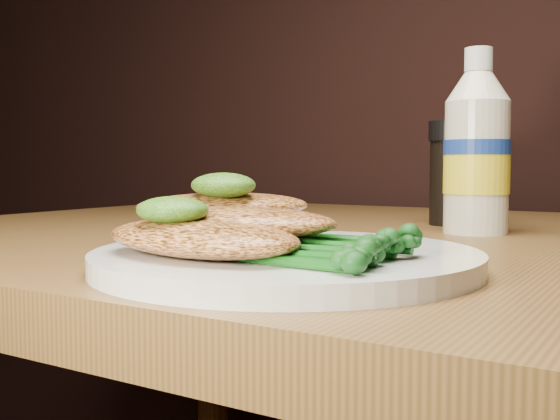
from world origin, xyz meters
The scene contains 9 objects.
plate centered at (-0.01, 0.79, 0.76)m, with size 0.26×0.26×0.01m, color silver.
chicken_front centered at (-0.04, 0.73, 0.78)m, with size 0.15×0.08×0.02m, color #D18042.
chicken_mid centered at (-0.04, 0.77, 0.78)m, with size 0.14×0.07×0.02m, color #D18042.
chicken_back centered at (-0.08, 0.80, 0.79)m, with size 0.13×0.07×0.02m, color #D18042.
pesto_front centered at (-0.06, 0.72, 0.79)m, with size 0.05×0.04×0.02m, color black.
pesto_back centered at (-0.07, 0.79, 0.81)m, with size 0.05×0.04×0.02m, color black.
broccolini_bundle centered at (0.02, 0.76, 0.77)m, with size 0.13×0.10×0.02m, color #104D12, non-canonical shape.
mayo_bottle centered at (0.03, 1.09, 0.84)m, with size 0.07×0.07×0.19m, color beige, non-canonical shape.
pepper_grinder centered at (-0.02, 1.17, 0.81)m, with size 0.05×0.05×0.12m, color black, non-canonical shape.
Camera 1 is at (0.22, 0.41, 0.82)m, focal length 42.84 mm.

